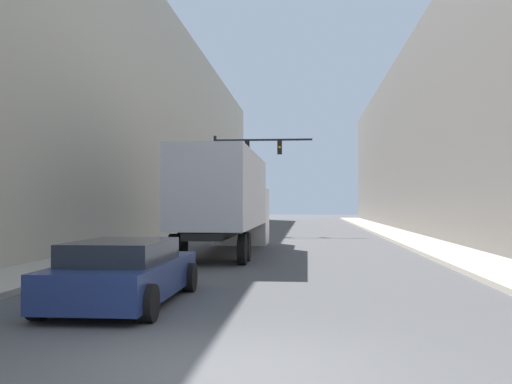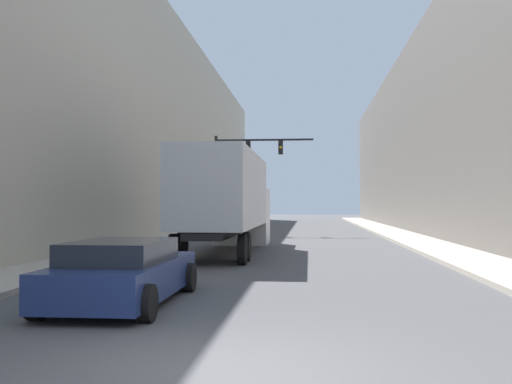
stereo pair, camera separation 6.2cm
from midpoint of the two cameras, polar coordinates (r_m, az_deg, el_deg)
name	(u,v)px [view 1 (the left image)]	position (r m, az deg, el deg)	size (l,w,h in m)	color
ground_plane	(225,373)	(6.97, -3.35, -17.63)	(200.00, 200.00, 0.00)	#4C4C4F
sidewalk_right	(395,234)	(37.08, 13.73, -4.11)	(2.40, 80.00, 0.15)	#B2A899
sidewalk_left	(193,233)	(37.42, -6.39, -4.11)	(2.40, 80.00, 0.15)	#B2A899
building_right	(463,132)	(38.15, 19.96, 5.71)	(6.00, 80.00, 13.04)	#66605B
building_left	(130,124)	(38.80, -12.50, 6.68)	(6.00, 80.00, 14.55)	#BCB29E
semi_truck	(228,199)	(23.29, -2.89, -0.69)	(2.56, 12.02, 3.89)	silver
sedan_car	(125,273)	(11.64, -13.16, -7.85)	(2.15, 4.64, 1.26)	navy
traffic_signal_gantry	(238,166)	(37.68, -1.88, 2.63)	(6.54, 0.35, 6.50)	black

